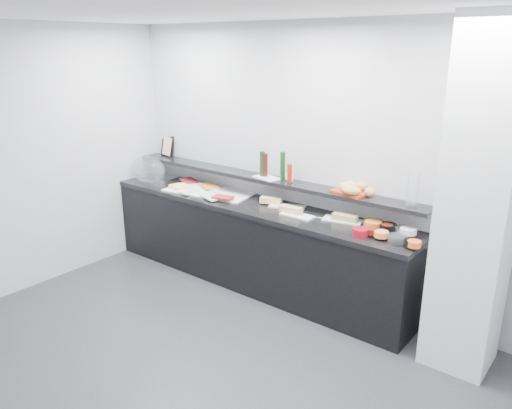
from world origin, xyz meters
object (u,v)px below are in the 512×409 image
Objects in this scene: condiment_tray at (267,178)px; bread_tray at (351,192)px; cloche_base at (158,178)px; carafe at (413,190)px; framed_print at (168,145)px; sandwich_plate_mid at (297,215)px.

bread_tray is (0.95, 0.05, 0.00)m from condiment_tray.
carafe reaches higher than cloche_base.
cloche_base is at bearing -164.48° from bread_tray.
condiment_tray is at bearing 179.46° from carafe.
cloche_base is 1.53× the size of carafe.
cloche_base is 1.59× the size of condiment_tray.
condiment_tray is 0.95m from bread_tray.
condiment_tray is at bearing -1.48° from framed_print.
carafe is (1.54, -0.01, 0.14)m from condiment_tray.
bread_tray is 1.13× the size of carafe.
carafe reaches higher than condiment_tray.
cloche_base is 2.09m from sandwich_plate_mid.
cloche_base is at bearing 177.81° from sandwich_plate_mid.
condiment_tray is (1.66, -0.13, -0.12)m from framed_print.
bread_tray is at bearing 174.02° from carafe.
framed_print is 2.61m from bread_tray.
condiment_tray reaches higher than cloche_base.
bread_tray is 0.62m from carafe.
condiment_tray is 1.55m from carafe.
condiment_tray is (1.58, 0.12, 0.24)m from cloche_base.
sandwich_plate_mid is at bearing -5.59° from framed_print.
framed_print is 0.76× the size of bread_tray.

